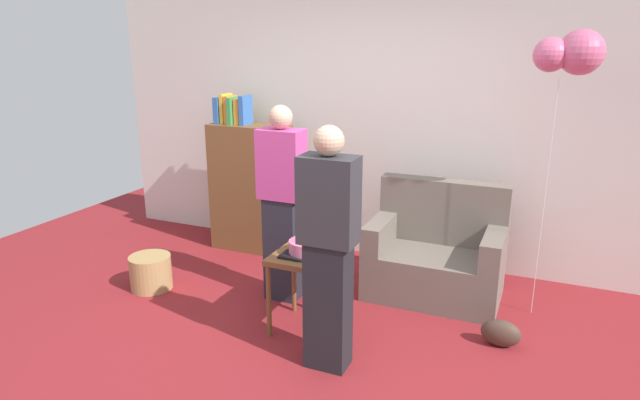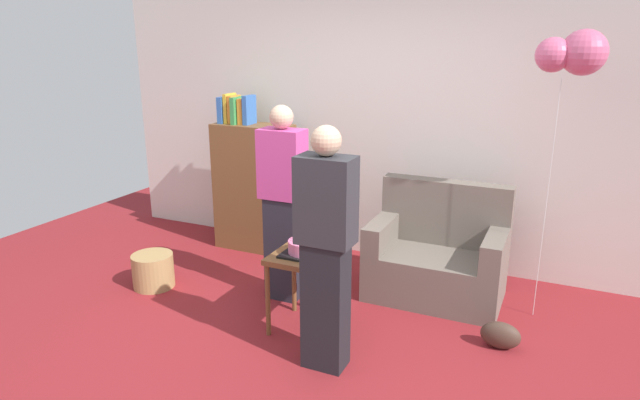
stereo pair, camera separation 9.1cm
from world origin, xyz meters
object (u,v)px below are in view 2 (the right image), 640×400
object	(u,v)px
bookshelf	(254,184)
balloon_bunch	(574,53)
person_holding_cake	(326,250)
wicker_basket	(153,271)
couch	(438,257)
person_blowing_candles	(283,203)
side_table	(306,266)
birthday_cake	(306,248)
handbag	(500,335)

from	to	relation	value
bookshelf	balloon_bunch	xyz separation A→B (m)	(2.85, -0.32, 1.34)
person_holding_cake	wicker_basket	xyz separation A→B (m)	(-1.89, 0.48, -0.68)
couch	person_blowing_candles	bearing A→B (deg)	-153.57
bookshelf	side_table	distance (m)	1.80
couch	wicker_basket	bearing A→B (deg)	-159.03
birthday_cake	handbag	xyz separation A→B (m)	(1.38, 0.32, -0.55)
bookshelf	handbag	world-z (taller)	bookshelf
wicker_basket	birthday_cake	bearing A→B (deg)	-3.36
side_table	wicker_basket	xyz separation A→B (m)	(-1.55, 0.09, -0.36)
side_table	wicker_basket	world-z (taller)	side_table
person_blowing_candles	person_holding_cake	size ratio (longest dim) A/B	1.00
person_blowing_candles	balloon_bunch	size ratio (longest dim) A/B	0.74
balloon_bunch	handbag	bearing A→B (deg)	-109.86
couch	birthday_cake	xyz separation A→B (m)	(-0.76, -0.98, 0.31)
side_table	handbag	bearing A→B (deg)	12.88
wicker_basket	handbag	bearing A→B (deg)	4.38
bookshelf	birthday_cake	bearing A→B (deg)	-46.64
couch	balloon_bunch	xyz separation A→B (m)	(0.86, 0.00, 1.68)
side_table	balloon_bunch	world-z (taller)	balloon_bunch
couch	handbag	xyz separation A→B (m)	(0.62, -0.66, -0.24)
side_table	birthday_cake	distance (m)	0.14
couch	balloon_bunch	bearing A→B (deg)	0.08
birthday_cake	wicker_basket	bearing A→B (deg)	176.64
birthday_cake	handbag	distance (m)	1.52
birthday_cake	balloon_bunch	size ratio (longest dim) A/B	0.15
side_table	couch	bearing A→B (deg)	52.06
handbag	birthday_cake	bearing A→B (deg)	-167.12
couch	side_table	world-z (taller)	couch
wicker_basket	bookshelf	bearing A→B (deg)	75.03
person_holding_cake	handbag	world-z (taller)	person_holding_cake
birthday_cake	balloon_bunch	distance (m)	2.34
bookshelf	handbag	xyz separation A→B (m)	(2.61, -0.99, -0.58)
handbag	side_table	bearing A→B (deg)	-167.12
wicker_basket	balloon_bunch	size ratio (longest dim) A/B	0.16
handbag	balloon_bunch	distance (m)	2.05
side_table	balloon_bunch	bearing A→B (deg)	31.15
side_table	wicker_basket	distance (m)	1.60
couch	person_holding_cake	xyz separation A→B (m)	(-0.43, -1.37, 0.49)
person_blowing_candles	bookshelf	bearing A→B (deg)	151.43
birthday_cake	person_holding_cake	xyz separation A→B (m)	(0.33, -0.39, 0.18)
side_table	birthday_cake	world-z (taller)	birthday_cake
birthday_cake	balloon_bunch	world-z (taller)	balloon_bunch
couch	side_table	bearing A→B (deg)	-127.94
bookshelf	person_blowing_candles	distance (m)	1.23
person_holding_cake	balloon_bunch	size ratio (longest dim) A/B	0.74
couch	balloon_bunch	distance (m)	1.89
wicker_basket	balloon_bunch	world-z (taller)	balloon_bunch
bookshelf	balloon_bunch	world-z (taller)	balloon_bunch
handbag	balloon_bunch	bearing A→B (deg)	70.14
birthday_cake	wicker_basket	world-z (taller)	birthday_cake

